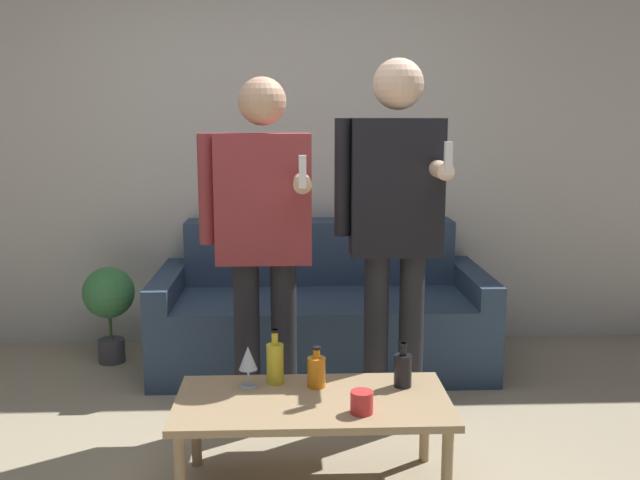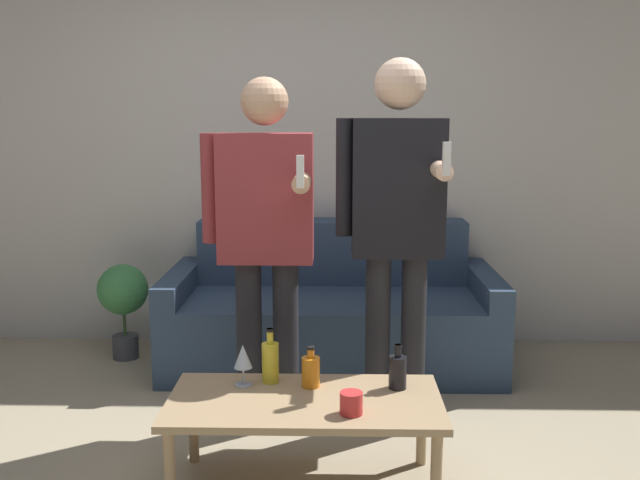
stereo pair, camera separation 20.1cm
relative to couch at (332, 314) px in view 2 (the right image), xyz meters
name	(u,v)px [view 2 (the right image)]	position (x,y,z in m)	size (l,w,h in m)	color
wall_back	(290,140)	(-0.28, 0.46, 1.04)	(8.00, 0.06, 2.70)	silver
couch	(332,314)	(0.00, 0.00, 0.00)	(1.98, 0.91, 0.85)	#334760
coffee_table	(305,408)	(-0.10, -1.53, 0.05)	(1.10, 0.55, 0.39)	tan
bottle_orange	(311,371)	(-0.08, -1.40, 0.16)	(0.08, 0.08, 0.18)	orange
bottle_green	(270,361)	(-0.25, -1.35, 0.18)	(0.07, 0.07, 0.24)	yellow
bottle_dark	(398,371)	(0.28, -1.41, 0.16)	(0.07, 0.07, 0.19)	black
wine_glass_near	(243,358)	(-0.37, -1.39, 0.21)	(0.08, 0.08, 0.18)	silver
cup_on_table	(351,403)	(0.08, -1.67, 0.13)	(0.09, 0.09, 0.09)	red
person_standing_left	(265,226)	(-0.32, -0.87, 0.68)	(0.53, 0.44, 1.69)	#232328
person_standing_right	(397,215)	(0.31, -0.92, 0.75)	(0.51, 0.45, 1.77)	#232328
potted_plant	(123,296)	(-1.30, 0.04, 0.10)	(0.31, 0.31, 0.60)	#4C4C51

